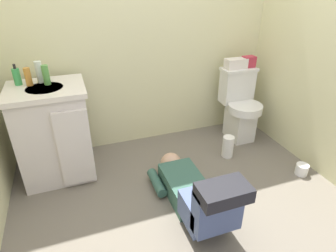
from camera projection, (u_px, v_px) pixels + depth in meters
ground_plane at (183, 204)px, 2.27m from camera, size 3.09×3.15×0.04m
wall_back at (140, 23)px, 2.62m from camera, size 2.75×0.08×2.40m
toilet at (240, 106)px, 3.01m from camera, size 0.36×0.46×0.75m
vanity_cabinet at (54, 132)px, 2.40m from camera, size 0.60×0.53×0.82m
faucet at (43, 75)px, 2.31m from camera, size 0.02×0.02×0.10m
person_plumber at (194, 193)px, 2.09m from camera, size 0.39×1.06×0.52m
tissue_box at (236, 63)px, 2.87m from camera, size 0.22×0.11×0.10m
toiletry_bag at (249, 62)px, 2.91m from camera, size 0.12×0.09×0.11m
soap_dispenser at (17, 77)px, 2.23m from camera, size 0.06×0.06×0.17m
bottle_amber at (28, 77)px, 2.21m from camera, size 0.05×0.05×0.14m
bottle_white at (39, 72)px, 2.27m from camera, size 0.06×0.06×0.17m
bottle_green at (46, 75)px, 2.23m from camera, size 0.05×0.05×0.16m
paper_towel_roll at (228, 147)px, 2.78m from camera, size 0.11×0.11×0.22m
toilet_paper_roll at (302, 169)px, 2.55m from camera, size 0.11×0.11×0.10m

